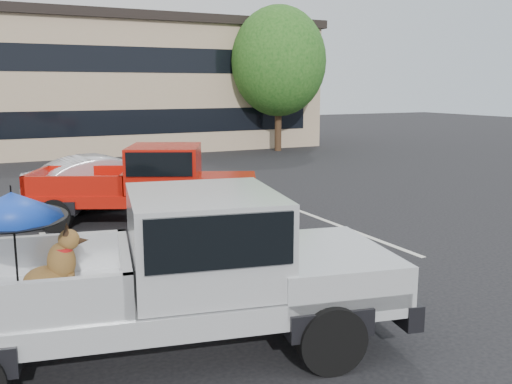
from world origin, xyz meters
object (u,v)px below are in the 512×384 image
at_px(silver_pickup, 184,264).
at_px(silver_sedan, 109,181).
at_px(tree_back, 165,62).
at_px(tree_right, 279,61).
at_px(red_pickup, 158,181).

height_order(silver_pickup, silver_sedan, silver_pickup).
bearing_deg(silver_pickup, tree_back, 84.16).
xyz_separation_m(tree_back, silver_sedan, (-7.12, -17.49, -3.74)).
bearing_deg(silver_pickup, tree_right, 69.85).
distance_m(tree_back, red_pickup, 20.97).
bearing_deg(red_pickup, silver_pickup, -79.49).
relative_size(tree_back, red_pickup, 1.27).
relative_size(tree_right, red_pickup, 1.22).
xyz_separation_m(silver_pickup, red_pickup, (1.64, 6.41, -0.10)).
distance_m(tree_back, silver_pickup, 27.50).
distance_m(silver_pickup, silver_sedan, 8.63).
relative_size(red_pickup, silver_sedan, 1.38).
bearing_deg(tree_right, silver_pickup, -121.58).
height_order(red_pickup, silver_sedan, red_pickup).
distance_m(tree_right, silver_sedan, 14.32).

